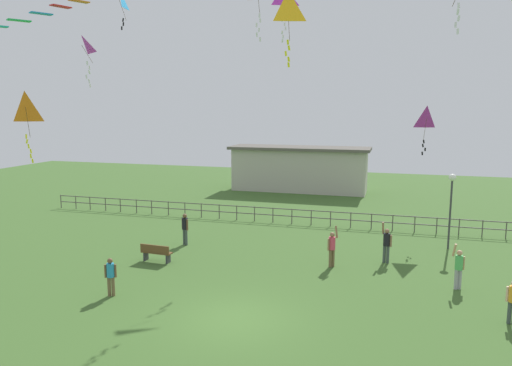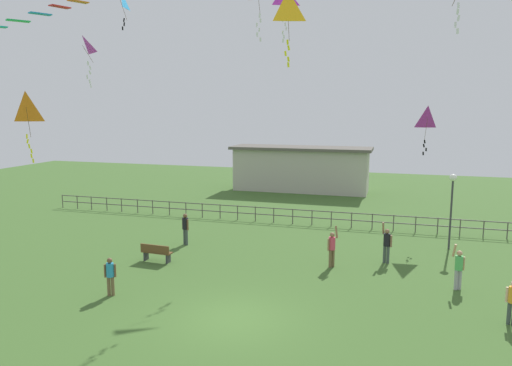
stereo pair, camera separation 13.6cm
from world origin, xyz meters
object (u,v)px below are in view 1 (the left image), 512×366
(person_2, at_px, (459,266))
(kite_1, at_px, (82,47))
(person_0, at_px, (111,274))
(kite_0, at_px, (283,0))
(kite_3, at_px, (288,11))
(park_bench, at_px, (156,252))
(person_3, at_px, (332,247))
(kite_2, at_px, (26,109))
(lamppost, at_px, (451,194))
(person_5, at_px, (185,227))
(kite_5, at_px, (426,120))
(person_1, at_px, (386,243))

(person_2, bearing_deg, kite_1, 176.01)
(person_0, height_order, kite_0, kite_0)
(kite_1, bearing_deg, kite_3, -7.39)
(park_bench, distance_m, person_3, 8.17)
(person_3, height_order, kite_3, kite_3)
(kite_0, height_order, kite_2, kite_0)
(lamppost, relative_size, person_5, 2.32)
(person_0, distance_m, person_5, 7.20)
(kite_5, bearing_deg, kite_3, -125.13)
(person_2, bearing_deg, person_0, -160.68)
(lamppost, height_order, kite_2, kite_2)
(kite_1, height_order, kite_3, kite_3)
(park_bench, height_order, kite_0, kite_0)
(lamppost, height_order, kite_1, kite_1)
(lamppost, height_order, kite_5, kite_5)
(person_2, distance_m, kite_5, 10.02)
(person_2, xyz_separation_m, person_3, (-5.18, 1.30, 0.01))
(kite_0, bearing_deg, person_2, -38.58)
(lamppost, height_order, person_1, lamppost)
(lamppost, relative_size, kite_3, 1.30)
(person_1, height_order, person_5, person_1)
(lamppost, bearing_deg, park_bench, -155.38)
(park_bench, relative_size, kite_3, 0.51)
(kite_3, bearing_deg, kite_0, 104.85)
(kite_0, distance_m, kite_3, 7.79)
(person_2, distance_m, person_3, 5.34)
(person_3, height_order, person_5, person_3)
(lamppost, distance_m, person_2, 6.12)
(lamppost, xyz_separation_m, person_5, (-13.24, -3.12, -1.91))
(person_1, height_order, person_2, person_1)
(person_0, relative_size, kite_5, 0.57)
(kite_2, bearing_deg, person_5, 43.53)
(kite_1, bearing_deg, park_bench, -18.91)
(kite_0, bearing_deg, person_0, -108.67)
(person_5, relative_size, kite_1, 0.67)
(park_bench, relative_size, person_0, 1.01)
(park_bench, relative_size, person_3, 0.80)
(kite_5, bearing_deg, park_bench, -144.61)
(kite_5, bearing_deg, person_2, -82.69)
(person_1, relative_size, kite_3, 0.64)
(person_0, height_order, kite_1, kite_1)
(person_5, xyz_separation_m, kite_0, (4.13, 4.44, 12.03))
(person_2, height_order, kite_5, kite_5)
(kite_1, bearing_deg, kite_5, 22.96)
(kite_2, distance_m, kite_3, 12.09)
(park_bench, relative_size, person_1, 0.79)
(person_2, relative_size, kite_0, 0.63)
(person_3, distance_m, kite_1, 15.51)
(person_0, bearing_deg, person_1, 35.31)
(person_3, relative_size, kite_1, 0.76)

